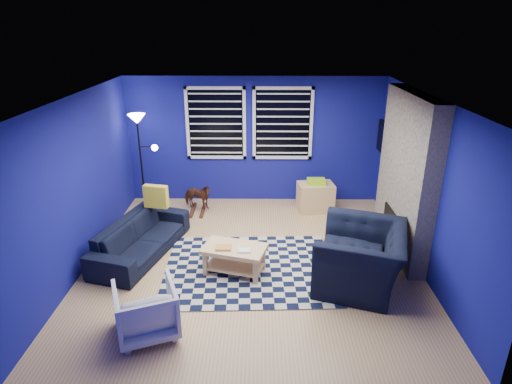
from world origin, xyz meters
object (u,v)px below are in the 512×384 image
coffee_table (234,254)px  cabinet (315,197)px  rocking_horse (197,196)px  tv (386,140)px  floor_lamp (139,132)px  armchair_big (360,257)px  armchair_bent (146,310)px  sofa (141,237)px

coffee_table → cabinet: size_ratio=1.38×
rocking_horse → cabinet: cabinet is taller
tv → floor_lamp: floor_lamp is taller
tv → coffee_table: bearing=-139.2°
armchair_big → coffee_table: size_ratio=1.30×
armchair_bent → tv: bearing=-156.6°
tv → armchair_big: bearing=-109.9°
rocking_horse → armchair_big: bearing=-113.8°
floor_lamp → coffee_table: bearing=-51.0°
armchair_bent → coffee_table: (0.95, 1.31, -0.01)m
armchair_bent → floor_lamp: floor_lamp is taller
cabinet → floor_lamp: bearing=171.1°
coffee_table → rocking_horse: bearing=111.3°
tv → armchair_bent: size_ratio=1.42×
armchair_big → floor_lamp: bearing=-107.8°
tv → armchair_bent: (-3.64, -3.64, -1.08)m
armchair_big → coffee_table: armchair_big is taller
tv → coffee_table: 3.72m
sofa → coffee_table: 1.60m
sofa → armchair_big: size_ratio=1.50×
armchair_big → cabinet: bearing=-155.2°
rocking_horse → coffee_table: bearing=-139.7°
cabinet → rocking_horse: bearing=174.7°
coffee_table → cabinet: (1.44, 2.26, -0.02)m
coffee_table → cabinet: cabinet is taller
armchair_big → floor_lamp: 4.60m
tv → floor_lamp: (-4.57, -0.00, 0.14)m
rocking_horse → tv: bearing=-68.3°
sofa → floor_lamp: (-0.38, 1.78, 1.25)m
rocking_horse → coffee_table: size_ratio=0.60×
coffee_table → cabinet: bearing=57.5°
armchair_bent → cabinet: cabinet is taller
sofa → armchair_big: armchair_big is taller
tv → rocking_horse: 3.70m
sofa → armchair_bent: bearing=-147.9°
sofa → armchair_bent: armchair_bent is taller
armchair_bent → coffee_table: size_ratio=0.70×
sofa → cabinet: cabinet is taller
armchair_bent → armchair_big: bearing=179.8°
sofa → floor_lamp: size_ratio=1.04×
sofa → armchair_bent: 1.94m
tv → cabinet: size_ratio=1.38×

